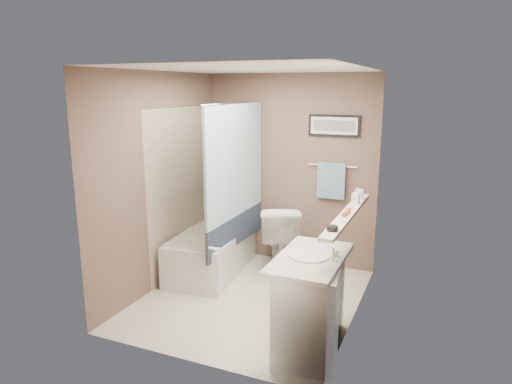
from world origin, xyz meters
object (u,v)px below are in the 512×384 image
at_px(toilet, 280,237).
at_px(candle_bowl_near, 332,228).
at_px(vanity, 310,305).
at_px(soap_bottle, 356,196).
at_px(bathtub, 213,250).
at_px(hair_brush_front, 346,212).
at_px(glass_jar, 360,194).

bearing_deg(toilet, candle_bowl_near, 100.73).
height_order(vanity, soap_bottle, soap_bottle).
distance_m(bathtub, vanity, 2.02).
distance_m(vanity, hair_brush_front, 0.88).
xyz_separation_m(candle_bowl_near, glass_jar, (0.00, 1.14, 0.03)).
xyz_separation_m(bathtub, toilet, (0.75, 0.35, 0.17)).
distance_m(toilet, vanity, 1.79).
relative_size(hair_brush_front, soap_bottle, 1.42).
xyz_separation_m(bathtub, glass_jar, (1.79, -0.16, 0.92)).
bearing_deg(candle_bowl_near, vanity, 156.56).
relative_size(toilet, soap_bottle, 5.42).
height_order(bathtub, toilet, toilet).
relative_size(toilet, vanity, 0.93).
height_order(hair_brush_front, glass_jar, glass_jar).
height_order(bathtub, vanity, vanity).
height_order(vanity, candle_bowl_near, candle_bowl_near).
xyz_separation_m(toilet, vanity, (0.85, -1.57, -0.02)).
bearing_deg(candle_bowl_near, soap_bottle, 90.00).
distance_m(candle_bowl_near, hair_brush_front, 0.52).
distance_m(vanity, glass_jar, 1.32).
height_order(bathtub, soap_bottle, soap_bottle).
bearing_deg(bathtub, vanity, -43.68).
bearing_deg(glass_jar, candle_bowl_near, -90.00).
distance_m(candle_bowl_near, soap_bottle, 0.95).
bearing_deg(hair_brush_front, glass_jar, 90.00).
bearing_deg(soap_bottle, glass_jar, 90.00).
distance_m(bathtub, soap_bottle, 2.05).
relative_size(hair_brush_front, glass_jar, 2.20).
height_order(toilet, hair_brush_front, hair_brush_front).
height_order(candle_bowl_near, hair_brush_front, hair_brush_front).
relative_size(vanity, candle_bowl_near, 10.00).
bearing_deg(vanity, bathtub, 135.16).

